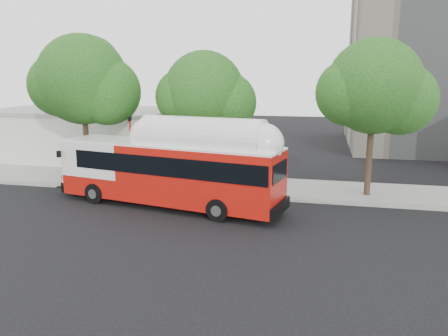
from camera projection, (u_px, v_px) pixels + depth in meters
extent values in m
plane|color=black|center=(193.00, 216.00, 22.34)|extent=(120.00, 120.00, 0.00)
cube|color=gray|center=(222.00, 185.00, 28.53)|extent=(60.00, 5.00, 0.15)
cube|color=gray|center=(212.00, 195.00, 26.05)|extent=(60.00, 0.30, 0.15)
cube|color=maroon|center=(164.00, 192.00, 26.69)|extent=(10.00, 0.32, 0.16)
cylinder|color=#2D2116|center=(86.00, 138.00, 28.91)|extent=(0.36, 0.36, 6.08)
sphere|color=#1A4313|center=(82.00, 79.00, 28.14)|extent=(5.80, 5.80, 5.80)
sphere|color=#1A4313|center=(107.00, 91.00, 28.14)|extent=(4.35, 4.35, 4.35)
cylinder|color=#2D2116|center=(205.00, 146.00, 27.73)|extent=(0.36, 0.36, 5.44)
sphere|color=#1A4313|center=(204.00, 91.00, 27.03)|extent=(5.00, 5.00, 5.00)
sphere|color=#1A4313|center=(226.00, 103.00, 27.06)|extent=(3.75, 3.75, 3.75)
cylinder|color=#2D2116|center=(370.00, 149.00, 25.34)|extent=(0.36, 0.36, 5.76)
sphere|color=#1A4313|center=(374.00, 86.00, 24.60)|extent=(5.40, 5.40, 5.40)
sphere|color=#1A4313|center=(400.00, 99.00, 24.62)|extent=(4.05, 4.05, 4.05)
cube|color=silver|center=(86.00, 135.00, 38.32)|extent=(16.00, 10.00, 4.00)
cube|color=gray|center=(84.00, 111.00, 37.89)|extent=(16.20, 10.20, 0.30)
cube|color=#B7140C|center=(168.00, 173.00, 23.75)|extent=(12.88, 5.21, 3.04)
cube|color=black|center=(176.00, 162.00, 23.41)|extent=(11.66, 5.02, 1.00)
cube|color=white|center=(168.00, 144.00, 23.43)|extent=(12.86, 5.13, 0.10)
cube|color=white|center=(202.00, 142.00, 22.53)|extent=(7.00, 3.41, 0.58)
cube|color=black|center=(73.00, 184.00, 26.81)|extent=(1.20, 2.02, 0.06)
imported|color=navy|center=(72.00, 176.00, 26.71)|extent=(0.98, 1.89, 0.95)
cylinder|color=#A91612|center=(131.00, 155.00, 27.34)|extent=(0.13, 0.13, 4.34)
cube|color=black|center=(130.00, 119.00, 26.87)|extent=(0.05, 0.43, 0.27)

